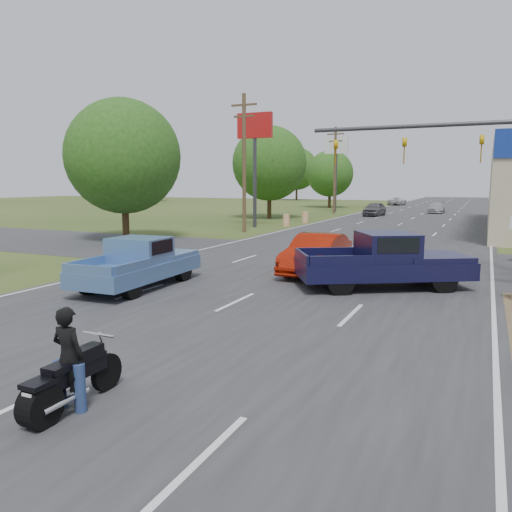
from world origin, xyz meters
The scene contains 23 objects.
ground centered at (0.00, 0.00, 0.00)m, with size 200.00×200.00×0.00m, color #32461C.
main_road centered at (0.00, 40.00, 0.01)m, with size 15.00×180.00×0.02m, color #2D2D30.
cross_road centered at (0.00, 18.00, 0.01)m, with size 120.00×10.00×0.02m, color #2D2D30.
utility_pole_5 centered at (-9.50, 28.00, 5.32)m, with size 2.00×0.28×10.00m.
utility_pole_6 centered at (-9.50, 52.00, 5.32)m, with size 2.00×0.28×10.00m.
tree_0 centered at (-14.00, 20.00, 5.26)m, with size 7.14×7.14×8.84m.
tree_1 centered at (-13.50, 42.00, 5.57)m, with size 7.56×7.56×9.36m.
tree_2 centered at (-14.20, 66.00, 4.95)m, with size 6.72×6.72×8.32m.
tree_4 centered at (-55.00, 75.00, 6.82)m, with size 9.24×9.24×11.44m.
tree_6 centered at (-30.00, 95.00, 6.51)m, with size 8.82×8.82×10.92m.
barrel_2 centered at (-8.50, 34.00, 0.50)m, with size 0.56×0.56×1.00m, color orange.
barrel_3 centered at (-8.20, 38.00, 0.50)m, with size 0.56×0.56×1.00m, color orange.
pole_sign_left_near centered at (-10.50, 32.00, 7.17)m, with size 3.00×0.35×9.20m.
pole_sign_left_far centered at (-10.50, 56.00, 7.17)m, with size 3.00×0.35×9.20m.
signal_mast centered at (5.82, 17.00, 4.80)m, with size 9.12×0.40×7.00m.
red_convertible centered at (0.72, 13.77, 0.79)m, with size 1.67×4.80×1.58m, color #971706.
motorcycle centered at (0.93, 0.30, 0.49)m, with size 0.66×2.16×1.10m.
rider centered at (0.93, 0.35, 0.81)m, with size 0.59×0.39×1.63m, color black.
blue_pickup centered at (-4.12, 8.70, 0.89)m, with size 2.27×5.38×1.76m.
navy_pickup centered at (3.80, 12.13, 0.98)m, with size 6.20×4.93×1.95m.
distant_car_grey centered at (-4.37, 50.16, 0.77)m, with size 1.82×4.52×1.54m, color #555459.
distant_car_silver centered at (1.36, 58.43, 0.64)m, with size 1.79×4.40×1.28m, color #B3B3B8.
distant_car_white centered at (-6.50, 78.50, 0.63)m, with size 2.10×4.55×1.26m, color #BDBDBD.
Camera 1 is at (6.84, -5.31, 3.66)m, focal length 35.00 mm.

